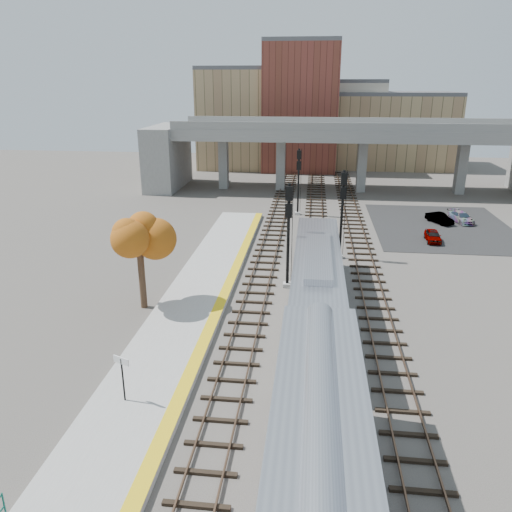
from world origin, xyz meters
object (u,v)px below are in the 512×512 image
(tree, at_px, (138,234))
(car_c, at_px, (461,217))
(car_a, at_px, (433,236))
(car_b, at_px, (440,218))
(signal_mast_near, at_px, (288,236))
(signal_mast_far, at_px, (298,182))
(locomotive, at_px, (317,282))
(signal_mast_mid, at_px, (342,215))

(tree, xyz_separation_m, car_c, (26.90, 24.39, -4.53))
(car_a, xyz_separation_m, car_c, (4.50, 7.33, 0.00))
(car_b, bearing_deg, tree, -164.84)
(signal_mast_near, bearing_deg, signal_mast_far, 90.00)
(car_c, bearing_deg, locomotive, -137.87)
(car_a, xyz_separation_m, car_b, (2.10, 6.66, -0.00))
(signal_mast_far, distance_m, car_c, 17.86)
(signal_mast_mid, xyz_separation_m, car_b, (11.04, 12.33, -3.25))
(signal_mast_mid, xyz_separation_m, signal_mast_far, (-4.10, 14.29, -0.10))
(signal_mast_far, relative_size, tree, 1.07)
(signal_mast_mid, bearing_deg, locomotive, -100.15)
(tree, bearing_deg, car_b, 44.07)
(car_b, bearing_deg, car_a, -136.38)
(tree, distance_m, car_b, 34.41)
(signal_mast_near, distance_m, tree, 10.47)
(car_b, bearing_deg, signal_mast_near, -157.16)
(locomotive, xyz_separation_m, car_c, (15.44, 24.18, -1.69))
(signal_mast_far, distance_m, car_a, 15.95)
(locomotive, relative_size, signal_mast_near, 2.47)
(signal_mast_mid, relative_size, car_b, 2.27)
(locomotive, height_order, signal_mast_far, signal_mast_far)
(locomotive, height_order, signal_mast_near, signal_mast_near)
(car_a, bearing_deg, signal_mast_mid, -144.95)
(signal_mast_near, distance_m, signal_mast_mid, 8.00)
(signal_mast_near, xyz_separation_m, signal_mast_far, (-0.00, 21.16, -0.21))
(signal_mast_mid, distance_m, signal_mast_far, 14.87)
(signal_mast_far, bearing_deg, locomotive, -85.29)
(locomotive, relative_size, signal_mast_mid, 2.52)
(locomotive, bearing_deg, car_a, 57.00)
(car_b, bearing_deg, signal_mast_mid, -160.74)
(signal_mast_near, xyz_separation_m, car_c, (17.54, 19.87, -3.36))
(car_a, distance_m, car_c, 8.60)
(signal_mast_mid, height_order, car_a, signal_mast_mid)
(car_b, distance_m, car_c, 2.49)
(locomotive, bearing_deg, car_b, 60.99)
(signal_mast_near, relative_size, car_a, 2.40)
(car_a, height_order, car_c, same)
(car_c, bearing_deg, tree, -153.12)
(car_c, bearing_deg, signal_mast_mid, -151.26)
(car_a, bearing_deg, signal_mast_near, -133.46)
(signal_mast_far, bearing_deg, car_c, -4.21)
(tree, relative_size, car_b, 2.08)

